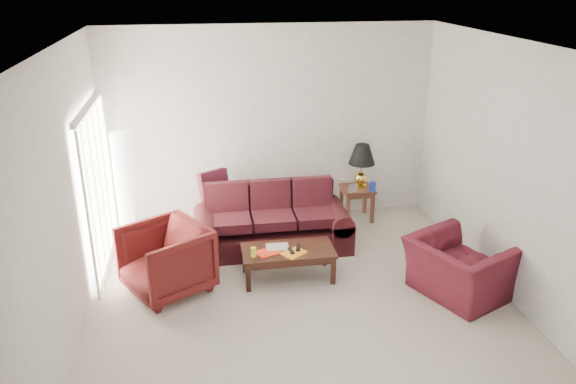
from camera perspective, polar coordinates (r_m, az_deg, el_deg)
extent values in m
plane|color=beige|center=(6.94, 1.17, -10.68)|extent=(5.00, 5.00, 0.00)
cube|color=silver|center=(7.65, -18.77, 0.34)|extent=(0.10, 2.00, 2.16)
cube|color=black|center=(8.40, -7.53, 0.63)|extent=(0.50, 0.42, 0.47)
cube|color=#B1B0B5|center=(8.63, 6.60, 0.35)|extent=(0.14, 0.09, 0.13)
cylinder|color=#1D34BE|center=(8.71, 8.59, 0.54)|extent=(0.11, 0.11, 0.15)
cube|color=silver|center=(8.95, 5.56, 1.24)|extent=(0.12, 0.15, 0.05)
imported|color=#471010|center=(7.03, -12.31, -6.74)|extent=(1.28, 1.27, 0.86)
imported|color=#46101A|center=(7.13, 16.90, -7.44)|extent=(1.32, 1.38, 0.71)
cube|color=red|center=(7.06, -2.06, -6.16)|extent=(0.34, 0.31, 0.02)
cube|color=silver|center=(7.19, -1.09, -5.62)|extent=(0.30, 0.23, 0.02)
cube|color=orange|center=(7.04, 0.62, -6.22)|extent=(0.36, 0.34, 0.02)
cube|color=black|center=(7.06, 0.31, -5.97)|extent=(0.07, 0.17, 0.02)
cube|color=black|center=(7.13, 1.05, -5.64)|extent=(0.09, 0.19, 0.02)
cylinder|color=yellow|center=(6.96, -3.53, -6.12)|extent=(0.07, 0.07, 0.12)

